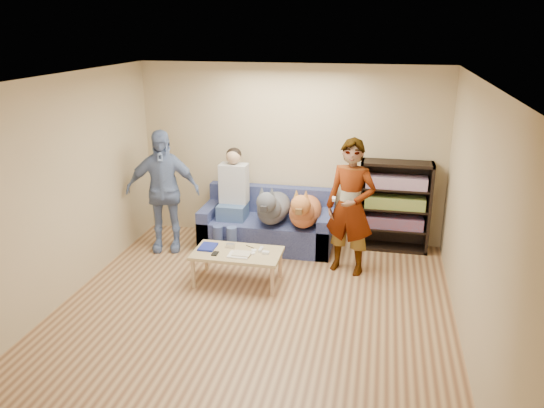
% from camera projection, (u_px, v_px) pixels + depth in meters
% --- Properties ---
extents(ground, '(5.00, 5.00, 0.00)m').
position_uv_depth(ground, '(250.00, 318.00, 5.92)').
color(ground, brown).
rests_on(ground, ground).
extents(ceiling, '(5.00, 5.00, 0.00)m').
position_uv_depth(ceiling, '(246.00, 81.00, 5.08)').
color(ceiling, white).
rests_on(ceiling, ground).
extents(wall_back, '(4.50, 0.00, 4.50)m').
position_uv_depth(wall_back, '(290.00, 154.00, 7.81)').
color(wall_back, tan).
rests_on(wall_back, ground).
extents(wall_front, '(4.50, 0.00, 4.50)m').
position_uv_depth(wall_front, '(145.00, 344.00, 3.18)').
color(wall_front, tan).
rests_on(wall_front, ground).
extents(wall_left, '(0.00, 5.00, 5.00)m').
position_uv_depth(wall_left, '(54.00, 195.00, 5.93)').
color(wall_left, tan).
rests_on(wall_left, ground).
extents(wall_right, '(0.00, 5.00, 5.00)m').
position_uv_depth(wall_right, '(476.00, 225.00, 5.06)').
color(wall_right, tan).
rests_on(wall_right, ground).
extents(blanket, '(0.43, 0.37, 0.15)m').
position_uv_depth(blanket, '(325.00, 219.00, 7.47)').
color(blanket, '#B2B2B7').
rests_on(blanket, sofa).
extents(person_standing_right, '(0.74, 0.59, 1.78)m').
position_uv_depth(person_standing_right, '(350.00, 207.00, 6.78)').
color(person_standing_right, gray).
rests_on(person_standing_right, ground).
extents(person_standing_left, '(1.10, 0.66, 1.76)m').
position_uv_depth(person_standing_left, '(163.00, 191.00, 7.48)').
color(person_standing_left, '#748BBB').
rests_on(person_standing_left, ground).
extents(held_controller, '(0.05, 0.12, 0.03)m').
position_uv_depth(held_controller, '(334.00, 199.00, 6.58)').
color(held_controller, silver).
rests_on(held_controller, person_standing_right).
extents(notebook_blue, '(0.20, 0.26, 0.03)m').
position_uv_depth(notebook_blue, '(208.00, 247.00, 6.73)').
color(notebook_blue, navy).
rests_on(notebook_blue, coffee_table).
extents(papers, '(0.26, 0.20, 0.02)m').
position_uv_depth(papers, '(239.00, 255.00, 6.50)').
color(papers, silver).
rests_on(papers, coffee_table).
extents(magazine, '(0.22, 0.17, 0.01)m').
position_uv_depth(magazine, '(242.00, 253.00, 6.51)').
color(magazine, beige).
rests_on(magazine, coffee_table).
extents(camera_silver, '(0.11, 0.06, 0.05)m').
position_uv_depth(camera_silver, '(231.00, 246.00, 6.74)').
color(camera_silver, silver).
rests_on(camera_silver, coffee_table).
extents(controller_a, '(0.04, 0.13, 0.03)m').
position_uv_depth(controller_a, '(261.00, 249.00, 6.64)').
color(controller_a, silver).
rests_on(controller_a, coffee_table).
extents(controller_b, '(0.09, 0.06, 0.03)m').
position_uv_depth(controller_b, '(266.00, 253.00, 6.55)').
color(controller_b, white).
rests_on(controller_b, coffee_table).
extents(headphone_cup_a, '(0.07, 0.07, 0.02)m').
position_uv_depth(headphone_cup_a, '(252.00, 253.00, 6.55)').
color(headphone_cup_a, white).
rests_on(headphone_cup_a, coffee_table).
extents(headphone_cup_b, '(0.07, 0.07, 0.02)m').
position_uv_depth(headphone_cup_b, '(254.00, 251.00, 6.62)').
color(headphone_cup_b, white).
rests_on(headphone_cup_b, coffee_table).
extents(pen_orange, '(0.13, 0.06, 0.01)m').
position_uv_depth(pen_orange, '(232.00, 257.00, 6.46)').
color(pen_orange, orange).
rests_on(pen_orange, coffee_table).
extents(pen_black, '(0.13, 0.08, 0.01)m').
position_uv_depth(pen_black, '(250.00, 247.00, 6.75)').
color(pen_black, black).
rests_on(pen_black, coffee_table).
extents(wallet, '(0.07, 0.12, 0.02)m').
position_uv_depth(wallet, '(215.00, 254.00, 6.54)').
color(wallet, black).
rests_on(wallet, coffee_table).
extents(sofa, '(1.90, 0.85, 0.82)m').
position_uv_depth(sofa, '(268.00, 226.00, 7.82)').
color(sofa, '#515B93').
rests_on(sofa, ground).
extents(person_seated, '(0.40, 0.73, 1.47)m').
position_uv_depth(person_seated, '(232.00, 195.00, 7.64)').
color(person_seated, '#436894').
rests_on(person_seated, sofa).
extents(dog_gray, '(0.45, 1.27, 0.65)m').
position_uv_depth(dog_gray, '(273.00, 207.00, 7.49)').
color(dog_gray, '#53545E').
rests_on(dog_gray, sofa).
extents(dog_tan, '(0.44, 1.18, 0.64)m').
position_uv_depth(dog_tan, '(305.00, 210.00, 7.37)').
color(dog_tan, '#C5683C').
rests_on(dog_tan, sofa).
extents(coffee_table, '(1.10, 0.60, 0.42)m').
position_uv_depth(coffee_table, '(237.00, 255.00, 6.62)').
color(coffee_table, tan).
rests_on(coffee_table, ground).
extents(bookshelf, '(1.00, 0.34, 1.30)m').
position_uv_depth(bookshelf, '(395.00, 204.00, 7.55)').
color(bookshelf, black).
rests_on(bookshelf, ground).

